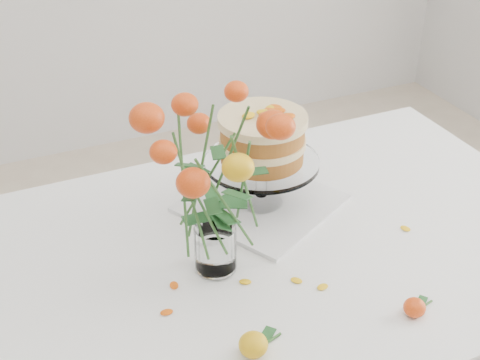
# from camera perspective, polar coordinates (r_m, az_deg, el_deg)

# --- Properties ---
(table) EXTENTS (1.43, 0.93, 0.76)m
(table) POSITION_cam_1_polar(r_m,az_deg,el_deg) (1.58, 2.93, -7.68)
(table) COLOR tan
(table) RESTS_ON ground
(napkin) EXTENTS (0.44, 0.44, 0.01)m
(napkin) POSITION_cam_1_polar(r_m,az_deg,el_deg) (1.64, 1.80, -2.00)
(napkin) COLOR white
(napkin) RESTS_ON table
(cake_stand) EXTENTS (0.27, 0.27, 0.24)m
(cake_stand) POSITION_cam_1_polar(r_m,az_deg,el_deg) (1.56, 1.91, 3.18)
(cake_stand) COLOR white
(cake_stand) RESTS_ON napkin
(rose_vase) EXTENTS (0.32, 0.32, 0.45)m
(rose_vase) POSITION_cam_1_polar(r_m,az_deg,el_deg) (1.30, -2.28, 1.29)
(rose_vase) COLOR white
(rose_vase) RESTS_ON table
(loose_rose_near) EXTENTS (0.10, 0.05, 0.05)m
(loose_rose_near) POSITION_cam_1_polar(r_m,az_deg,el_deg) (1.25, 1.16, -13.87)
(loose_rose_near) COLOR gold
(loose_rose_near) RESTS_ON table
(loose_rose_far) EXTENTS (0.08, 0.04, 0.04)m
(loose_rose_far) POSITION_cam_1_polar(r_m,az_deg,el_deg) (1.37, 14.68, -10.48)
(loose_rose_far) COLOR #C93809
(loose_rose_far) RESTS_ON table
(stray_petal_a) EXTENTS (0.03, 0.02, 0.00)m
(stray_petal_a) POSITION_cam_1_polar(r_m,az_deg,el_deg) (1.41, 0.45, -8.69)
(stray_petal_a) COLOR yellow
(stray_petal_a) RESTS_ON table
(stray_petal_b) EXTENTS (0.03, 0.02, 0.00)m
(stray_petal_b) POSITION_cam_1_polar(r_m,az_deg,el_deg) (1.42, 4.84, -8.55)
(stray_petal_b) COLOR yellow
(stray_petal_b) RESTS_ON table
(stray_petal_c) EXTENTS (0.03, 0.02, 0.00)m
(stray_petal_c) POSITION_cam_1_polar(r_m,az_deg,el_deg) (1.41, 7.07, -9.05)
(stray_petal_c) COLOR yellow
(stray_petal_c) RESTS_ON table
(stray_petal_d) EXTENTS (0.03, 0.02, 0.00)m
(stray_petal_d) POSITION_cam_1_polar(r_m,az_deg,el_deg) (1.41, -5.65, -8.95)
(stray_petal_d) COLOR yellow
(stray_petal_d) RESTS_ON table
(stray_petal_e) EXTENTS (0.03, 0.02, 0.00)m
(stray_petal_e) POSITION_cam_1_polar(r_m,az_deg,el_deg) (1.35, -6.28, -11.17)
(stray_petal_e) COLOR yellow
(stray_petal_e) RESTS_ON table
(stray_petal_f) EXTENTS (0.03, 0.02, 0.00)m
(stray_petal_f) POSITION_cam_1_polar(r_m,az_deg,el_deg) (1.61, 13.93, -4.05)
(stray_petal_f) COLOR yellow
(stray_petal_f) RESTS_ON table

